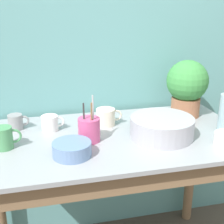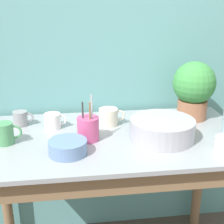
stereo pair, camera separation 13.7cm
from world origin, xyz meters
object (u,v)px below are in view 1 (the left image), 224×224
(mug_cream, at_px, (107,117))
(mug_grey, at_px, (16,122))
(potted_plant, at_px, (187,86))
(bowl_wash_large, at_px, (162,127))
(mug_white, at_px, (50,123))
(bowl_small_blue, at_px, (72,149))
(utensil_cup, at_px, (89,129))
(mug_green, at_px, (4,138))

(mug_cream, bearing_deg, mug_grey, 173.81)
(potted_plant, height_order, bowl_wash_large, potted_plant)
(mug_white, xyz_separation_m, bowl_small_blue, (0.07, -0.29, -0.01))
(potted_plant, distance_m, mug_grey, 0.91)
(mug_grey, bearing_deg, utensil_cup, -33.74)
(mug_grey, distance_m, mug_cream, 0.45)
(potted_plant, bearing_deg, mug_grey, 179.26)
(mug_cream, bearing_deg, bowl_small_blue, -125.43)
(utensil_cup, bearing_deg, mug_green, 178.56)
(mug_green, bearing_deg, bowl_small_blue, -26.16)
(potted_plant, height_order, mug_green, potted_plant)
(mug_grey, distance_m, mug_green, 0.22)
(bowl_wash_large, xyz_separation_m, bowl_small_blue, (-0.43, -0.09, -0.02))
(bowl_small_blue, bearing_deg, utensil_cup, 53.59)
(mug_white, distance_m, mug_grey, 0.17)
(bowl_wash_large, height_order, utensil_cup, utensil_cup)
(mug_white, relative_size, mug_green, 0.97)
(mug_cream, distance_m, mug_green, 0.51)
(mug_white, bearing_deg, bowl_small_blue, -75.86)
(bowl_wash_large, relative_size, mug_green, 2.55)
(potted_plant, xyz_separation_m, bowl_small_blue, (-0.67, -0.34, -0.14))
(mug_cream, relative_size, mug_green, 1.13)
(bowl_wash_large, bearing_deg, mug_cream, 137.12)
(potted_plant, xyz_separation_m, mug_white, (-0.74, -0.04, -0.13))
(mug_grey, bearing_deg, mug_white, -18.52)
(mug_cream, bearing_deg, mug_white, -178.75)
(mug_green, xyz_separation_m, bowl_small_blue, (0.28, -0.14, -0.02))
(bowl_wash_large, height_order, mug_grey, bowl_wash_large)
(mug_cream, height_order, bowl_small_blue, mug_cream)
(mug_green, bearing_deg, mug_grey, 79.90)
(bowl_wash_large, relative_size, mug_grey, 2.91)
(bowl_wash_large, height_order, mug_white, bowl_wash_large)
(potted_plant, relative_size, mug_cream, 2.36)
(mug_white, bearing_deg, potted_plant, 3.35)
(bowl_wash_large, distance_m, mug_grey, 0.72)
(potted_plant, relative_size, mug_grey, 3.03)
(mug_white, relative_size, mug_cream, 0.86)
(mug_grey, bearing_deg, bowl_wash_large, -20.65)
(mug_cream, relative_size, bowl_small_blue, 0.81)
(potted_plant, bearing_deg, mug_green, -168.01)
(bowl_wash_large, distance_m, mug_white, 0.54)
(potted_plant, xyz_separation_m, mug_cream, (-0.45, -0.04, -0.13))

